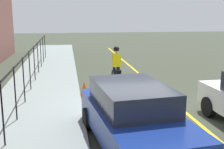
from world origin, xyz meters
name	(u,v)px	position (x,y,z in m)	size (l,w,h in m)	color
ground_plane	(135,110)	(0.00, 0.00, 0.00)	(80.00, 80.00, 0.00)	#3B4132
lane_line_centre	(180,107)	(0.00, -1.60, 0.00)	(36.00, 0.12, 0.01)	yellow
sidewalk	(34,113)	(0.00, 3.40, 0.07)	(40.00, 3.20, 0.15)	gray
iron_fence	(23,70)	(1.00, 3.80, 1.33)	(21.24, 0.04, 1.60)	black
cyclist_lead	(116,67)	(3.29, 0.11, 0.91)	(1.71, 0.38, 1.83)	black
parked_sedan_rear	(133,116)	(-2.82, 0.73, 0.82)	(4.58, 2.32, 1.58)	navy
traffic_cone_near	(84,89)	(1.97, 1.63, 0.30)	(0.36, 0.36, 0.59)	#F54F0C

